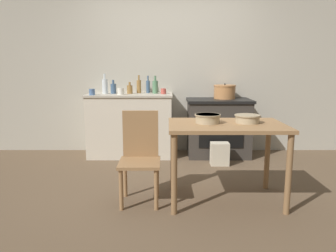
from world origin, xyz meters
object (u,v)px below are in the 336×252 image
(work_table, at_px, (225,135))
(cup_far_right, at_px, (162,91))
(stove, at_px, (217,127))
(bottle_center_left, at_px, (112,88))
(bottle_center_right, at_px, (104,86))
(cup_right, at_px, (120,91))
(mixing_bowl_large, at_px, (206,118))
(bottle_far_left, at_px, (138,86))
(bottle_center, at_px, (129,89))
(stock_pot, at_px, (223,92))
(bottle_left, at_px, (147,86))
(mixing_bowl_small, at_px, (246,118))
(cup_mid_right, at_px, (91,92))
(bottle_mid_left, at_px, (154,87))
(flour_sack, at_px, (218,154))
(chair, at_px, (139,155))

(work_table, relative_size, cup_far_right, 13.96)
(work_table, bearing_deg, stove, 83.78)
(bottle_center_left, distance_m, cup_far_right, 0.75)
(bottle_center_right, bearing_deg, work_table, -49.17)
(bottle_center_right, height_order, cup_right, bottle_center_right)
(stove, relative_size, bottle_center_right, 3.19)
(mixing_bowl_large, relative_size, bottle_far_left, 0.94)
(bottle_center, bearing_deg, mixing_bowl_large, -60.96)
(stove, bearing_deg, cup_far_right, -178.95)
(stove, xyz_separation_m, stock_pot, (0.09, 0.07, 0.53))
(bottle_center_right, bearing_deg, bottle_left, 10.65)
(bottle_far_left, xyz_separation_m, bottle_center_right, (-0.50, -0.09, 0.01))
(mixing_bowl_small, xyz_separation_m, bottle_far_left, (-1.23, 1.81, 0.21))
(mixing_bowl_small, bearing_deg, cup_far_right, 117.25)
(stock_pot, distance_m, bottle_left, 1.16)
(cup_mid_right, height_order, cup_far_right, cup_mid_right)
(bottle_far_left, height_order, cup_far_right, bottle_far_left)
(stock_pot, distance_m, bottle_mid_left, 1.05)
(bottle_center_right, bearing_deg, bottle_center_left, 4.79)
(flour_sack, xyz_separation_m, cup_far_right, (-0.78, 0.49, 0.82))
(work_table, height_order, bottle_mid_left, bottle_mid_left)
(bottle_center_right, bearing_deg, mixing_bowl_large, -52.38)
(bottle_mid_left, xyz_separation_m, cup_mid_right, (-0.89, -0.28, -0.06))
(mixing_bowl_large, distance_m, cup_mid_right, 2.09)
(bottle_far_left, bearing_deg, stock_pot, -2.91)
(bottle_far_left, bearing_deg, cup_mid_right, -151.51)
(flour_sack, xyz_separation_m, mixing_bowl_small, (0.07, -1.17, 0.68))
(stove, relative_size, mixing_bowl_small, 3.76)
(mixing_bowl_small, distance_m, bottle_mid_left, 2.01)
(mixing_bowl_large, bearing_deg, stock_pot, 75.21)
(flour_sack, bearing_deg, mixing_bowl_small, -86.39)
(work_table, relative_size, mixing_bowl_small, 4.50)
(bottle_mid_left, bearing_deg, flour_sack, -32.61)
(stock_pot, xyz_separation_m, mixing_bowl_small, (-0.07, -1.74, -0.13))
(bottle_center_left, relative_size, cup_mid_right, 2.31)
(bottle_far_left, distance_m, bottle_center, 0.16)
(mixing_bowl_large, xyz_separation_m, bottle_far_left, (-0.83, 1.82, 0.20))
(mixing_bowl_small, bearing_deg, bottle_center_right, 135.20)
(mixing_bowl_small, height_order, bottle_mid_left, bottle_mid_left)
(bottle_far_left, xyz_separation_m, bottle_center_left, (-0.38, -0.08, -0.03))
(work_table, relative_size, flour_sack, 3.63)
(stove, bearing_deg, bottle_left, 171.20)
(chair, height_order, bottle_center, bottle_center)
(work_table, height_order, bottle_center, bottle_center)
(stove, distance_m, mixing_bowl_large, 1.77)
(bottle_left, bearing_deg, bottle_center_left, -167.95)
(work_table, bearing_deg, bottle_center, 123.10)
(bottle_left, height_order, bottle_center_left, bottle_left)
(stock_pot, xyz_separation_m, cup_right, (-1.53, -0.19, 0.02))
(chair, bearing_deg, mixing_bowl_large, 1.16)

